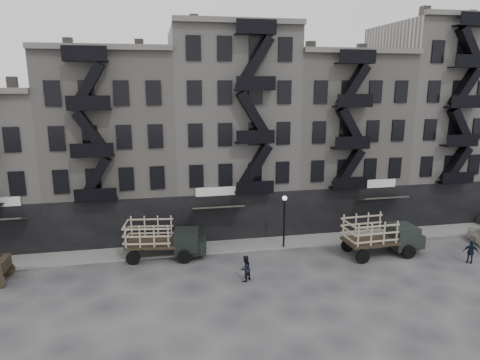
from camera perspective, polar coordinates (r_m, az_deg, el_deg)
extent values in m
plane|color=#38383A|center=(31.19, 1.83, -11.27)|extent=(140.00, 140.00, 0.00)
cube|color=slate|center=(34.54, 0.43, -8.64)|extent=(55.00, 2.50, 0.15)
cube|color=#4C4744|center=(39.29, -28.04, 11.21)|extent=(0.70, 0.70, 1.20)
cube|color=gray|center=(38.24, -16.39, 4.49)|extent=(10.00, 10.00, 15.00)
cube|color=black|center=(34.68, -16.51, -5.73)|extent=(10.00, 0.35, 4.00)
cube|color=#595651|center=(32.83, -18.09, 16.56)|extent=(10.00, 0.50, 0.40)
cube|color=#4C4744|center=(38.36, -21.84, 16.28)|extent=(0.70, 0.70, 1.20)
cube|color=#4C4744|center=(37.81, -13.27, 16.90)|extent=(0.70, 0.70, 1.20)
cube|color=gray|center=(38.48, -1.41, 6.57)|extent=(10.00, 10.00, 17.00)
cube|color=black|center=(35.09, 0.01, -4.95)|extent=(10.00, 0.35, 4.00)
cube|color=#595651|center=(33.46, 0.08, 20.54)|extent=(10.00, 0.50, 0.40)
cube|color=#4C4744|center=(38.15, -6.23, 20.14)|extent=(0.70, 0.70, 1.20)
cube|color=#4C4744|center=(39.03, 2.36, 20.04)|extent=(0.70, 0.70, 1.20)
cube|color=gray|center=(41.46, 12.41, 5.35)|extent=(10.00, 10.00, 15.00)
cube|color=black|center=(38.20, 14.93, -3.89)|extent=(10.00, 0.35, 4.00)
cube|color=#595651|center=(36.53, 16.33, 16.25)|extent=(10.00, 0.50, 0.40)
cube|color=#4C4744|center=(40.11, 8.88, 16.85)|extent=(0.70, 0.70, 1.20)
cube|color=#4C4744|center=(42.27, 16.21, 16.30)|extent=(0.70, 0.70, 1.20)
cube|color=gray|center=(46.19, 24.06, 7.16)|extent=(10.00, 10.00, 18.00)
cube|color=black|center=(43.45, 26.90, -2.85)|extent=(10.00, 0.35, 4.00)
cube|color=#4C4744|center=(44.75, 21.92, 19.56)|extent=(0.70, 0.70, 1.20)
cube|color=#4C4744|center=(47.86, 27.76, 18.54)|extent=(0.70, 0.70, 1.20)
cylinder|color=black|center=(33.53, 5.89, -5.89)|extent=(0.14, 0.14, 4.00)
sphere|color=silver|center=(32.91, 5.97, -2.43)|extent=(0.36, 0.36, 0.36)
cylinder|color=black|center=(33.29, -28.62, -10.38)|extent=(1.02, 0.11, 1.02)
cube|color=black|center=(32.14, -28.96, -9.73)|extent=(0.48, 1.48, 0.74)
cube|color=black|center=(32.56, -11.65, -8.25)|extent=(4.03, 2.70, 0.20)
cube|color=black|center=(32.24, -7.13, -8.08)|extent=(2.02, 2.21, 1.66)
cube|color=black|center=(32.31, -5.33, -8.62)|extent=(1.10, 1.76, 1.00)
cylinder|color=black|center=(31.52, -7.42, -10.12)|extent=(1.02, 0.38, 1.00)
cylinder|color=black|center=(33.56, -7.16, -8.64)|extent=(1.02, 0.38, 1.00)
cylinder|color=black|center=(32.00, -14.06, -10.05)|extent=(1.02, 0.38, 1.00)
cylinder|color=black|center=(34.01, -13.38, -8.60)|extent=(1.02, 0.38, 1.00)
cube|color=black|center=(33.73, 17.04, -7.74)|extent=(3.98, 2.45, 0.21)
cube|color=black|center=(35.06, 20.78, -7.03)|extent=(1.91, 2.13, 1.71)
cube|color=black|center=(35.75, 22.11, -7.35)|extent=(0.99, 1.75, 1.03)
cylinder|color=black|center=(34.41, 21.58, -8.91)|extent=(1.04, 0.30, 1.03)
cylinder|color=black|center=(36.15, 19.52, -7.67)|extent=(1.04, 0.30, 1.03)
cylinder|color=black|center=(32.47, 16.04, -9.80)|extent=(1.04, 0.30, 1.03)
cylinder|color=black|center=(34.31, 14.17, -8.42)|extent=(1.04, 0.30, 1.03)
imported|color=black|center=(28.57, 0.71, -11.72)|extent=(1.08, 1.04, 1.75)
imported|color=black|center=(35.31, 28.42, -8.45)|extent=(1.06, 0.89, 1.70)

